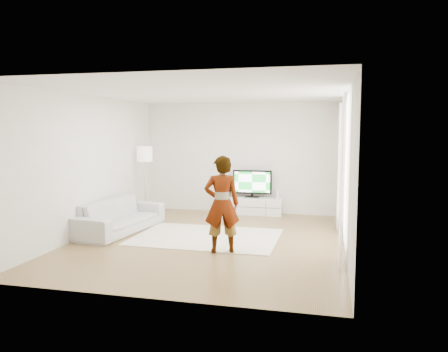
% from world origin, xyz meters
% --- Properties ---
extents(floor, '(6.00, 6.00, 0.00)m').
position_xyz_m(floor, '(0.00, 0.00, 0.00)').
color(floor, olive).
rests_on(floor, ground).
extents(ceiling, '(6.00, 6.00, 0.00)m').
position_xyz_m(ceiling, '(0.00, 0.00, 2.80)').
color(ceiling, white).
rests_on(ceiling, wall_back).
extents(wall_left, '(0.02, 6.00, 2.80)m').
position_xyz_m(wall_left, '(-2.50, 0.00, 1.40)').
color(wall_left, white).
rests_on(wall_left, floor).
extents(wall_right, '(0.02, 6.00, 2.80)m').
position_xyz_m(wall_right, '(2.50, 0.00, 1.40)').
color(wall_right, white).
rests_on(wall_right, floor).
extents(wall_back, '(5.00, 0.02, 2.80)m').
position_xyz_m(wall_back, '(0.00, 3.00, 1.40)').
color(wall_back, white).
rests_on(wall_back, floor).
extents(wall_front, '(5.00, 0.02, 2.80)m').
position_xyz_m(wall_front, '(0.00, -3.00, 1.40)').
color(wall_front, white).
rests_on(wall_front, floor).
extents(window, '(0.01, 2.60, 2.50)m').
position_xyz_m(window, '(2.48, 0.30, 1.45)').
color(window, white).
rests_on(window, wall_right).
extents(curtain_near, '(0.04, 0.70, 2.60)m').
position_xyz_m(curtain_near, '(2.40, -1.00, 1.35)').
color(curtain_near, white).
rests_on(curtain_near, floor).
extents(curtain_far, '(0.04, 0.70, 2.60)m').
position_xyz_m(curtain_far, '(2.40, 1.60, 1.35)').
color(curtain_far, white).
rests_on(curtain_far, floor).
extents(media_console, '(1.52, 0.43, 0.43)m').
position_xyz_m(media_console, '(0.34, 2.76, 0.21)').
color(media_console, white).
rests_on(media_console, floor).
extents(television, '(0.98, 0.19, 0.68)m').
position_xyz_m(television, '(0.34, 2.79, 0.80)').
color(television, black).
rests_on(television, media_console).
extents(game_console, '(0.07, 0.16, 0.21)m').
position_xyz_m(game_console, '(1.00, 2.76, 0.53)').
color(game_console, white).
rests_on(game_console, media_console).
extents(potted_plant, '(0.29, 0.29, 0.39)m').
position_xyz_m(potted_plant, '(-0.31, 2.77, 0.62)').
color(potted_plant, '#3F7238').
rests_on(potted_plant, media_console).
extents(rug, '(2.82, 2.05, 0.01)m').
position_xyz_m(rug, '(-0.12, 0.21, 0.01)').
color(rug, white).
rests_on(rug, floor).
extents(player, '(0.70, 0.56, 1.67)m').
position_xyz_m(player, '(0.43, -0.77, 0.85)').
color(player, '#334772').
rests_on(player, rug).
extents(sofa, '(1.16, 2.36, 0.66)m').
position_xyz_m(sofa, '(-2.01, 0.25, 0.33)').
color(sofa, silver).
rests_on(sofa, floor).
extents(floor_lamp, '(0.38, 0.38, 1.71)m').
position_xyz_m(floor_lamp, '(-2.20, 2.00, 1.45)').
color(floor_lamp, silver).
rests_on(floor_lamp, floor).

